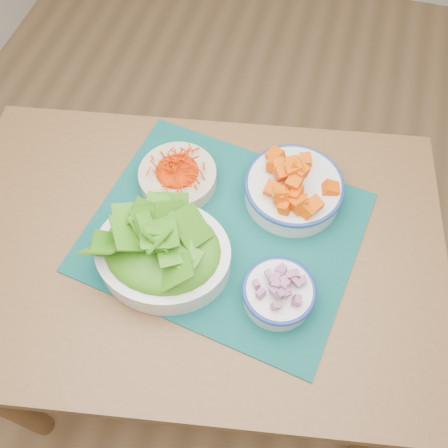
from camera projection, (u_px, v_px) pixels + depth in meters
name	position (u px, v px, depth m)	size (l,w,h in m)	color
ground	(305.00, 335.00, 1.76)	(4.00, 4.00, 0.00)	#9D754C
table	(198.00, 268.00, 1.19)	(1.20, 0.90, 0.75)	brown
placemat	(224.00, 231.00, 1.11)	(0.57, 0.47, 0.00)	#063433
carrot_bowl	(177.00, 174.00, 1.14)	(0.23, 0.23, 0.07)	beige
squash_bowl	(295.00, 183.00, 1.11)	(0.24, 0.24, 0.12)	silver
lettuce_bowl	(162.00, 248.00, 1.01)	(0.29, 0.25, 0.14)	silver
onion_bowl	(279.00, 292.00, 0.99)	(0.17, 0.17, 0.08)	silver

